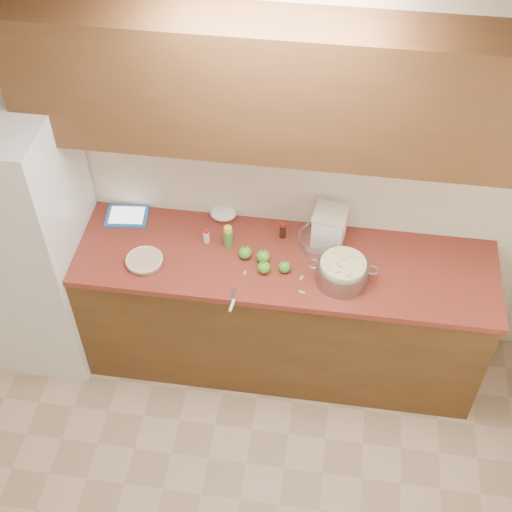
# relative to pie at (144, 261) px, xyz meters

# --- Properties ---
(room_shell) EXTENTS (3.60, 3.60, 3.60)m
(room_shell) POSITION_rel_pie_xyz_m (0.67, -1.34, 0.36)
(room_shell) COLOR tan
(room_shell) RESTS_ON ground
(counter_run) EXTENTS (2.64, 0.68, 0.92)m
(counter_run) POSITION_rel_pie_xyz_m (0.67, 0.13, -0.48)
(counter_run) COLOR #563618
(counter_run) RESTS_ON ground
(upper_cabinets) EXTENTS (2.60, 0.34, 0.70)m
(upper_cabinets) POSITION_rel_pie_xyz_m (0.67, 0.29, 1.01)
(upper_cabinets) COLOR #56341A
(upper_cabinets) RESTS_ON room_shell
(fridge) EXTENTS (0.70, 0.70, 1.80)m
(fridge) POSITION_rel_pie_xyz_m (-0.77, 0.10, -0.04)
(fridge) COLOR silver
(fridge) RESTS_ON ground
(pie) EXTENTS (0.22, 0.22, 0.04)m
(pie) POSITION_rel_pie_xyz_m (0.00, 0.00, 0.00)
(pie) COLOR silver
(pie) RESTS_ON counter_run
(colander) EXTENTS (0.38, 0.29, 0.14)m
(colander) POSITION_rel_pie_xyz_m (1.11, 0.02, 0.05)
(colander) COLOR gray
(colander) RESTS_ON counter_run
(flour_canister) EXTENTS (0.21, 0.21, 0.23)m
(flour_canister) POSITION_rel_pie_xyz_m (1.01, 0.32, 0.10)
(flour_canister) COLOR white
(flour_canister) RESTS_ON counter_run
(tablet) EXTENTS (0.27, 0.21, 0.02)m
(tablet) POSITION_rel_pie_xyz_m (-0.20, 0.35, -0.01)
(tablet) COLOR blue
(tablet) RESTS_ON counter_run
(paring_knife) EXTENTS (0.04, 0.17, 0.02)m
(paring_knife) POSITION_rel_pie_xyz_m (0.54, -0.23, -0.01)
(paring_knife) COLOR gray
(paring_knife) RESTS_ON counter_run
(lemon_bottle) EXTENTS (0.05, 0.05, 0.15)m
(lemon_bottle) POSITION_rel_pie_xyz_m (0.45, 0.20, 0.05)
(lemon_bottle) COLOR #4C8C38
(lemon_bottle) RESTS_ON counter_run
(cinnamon_shaker) EXTENTS (0.04, 0.04, 0.09)m
(cinnamon_shaker) POSITION_rel_pie_xyz_m (0.32, 0.22, 0.03)
(cinnamon_shaker) COLOR beige
(cinnamon_shaker) RESTS_ON counter_run
(vanilla_bottle) EXTENTS (0.04, 0.04, 0.11)m
(vanilla_bottle) POSITION_rel_pie_xyz_m (0.75, 0.32, 0.03)
(vanilla_bottle) COLOR black
(vanilla_bottle) RESTS_ON counter_run
(mixing_bowl) EXTENTS (0.24, 0.24, 0.09)m
(mixing_bowl) POSITION_rel_pie_xyz_m (0.96, 0.27, 0.03)
(mixing_bowl) COLOR silver
(mixing_bowl) RESTS_ON counter_run
(paper_towel) EXTENTS (0.18, 0.16, 0.07)m
(paper_towel) POSITION_rel_pie_xyz_m (0.38, 0.43, 0.01)
(paper_towel) COLOR white
(paper_towel) RESTS_ON counter_run
(apple_left) EXTENTS (0.08, 0.08, 0.09)m
(apple_left) POSITION_rel_pie_xyz_m (0.56, 0.12, 0.02)
(apple_left) COLOR #49A026
(apple_left) RESTS_ON counter_run
(apple_center) EXTENTS (0.08, 0.08, 0.09)m
(apple_center) POSITION_rel_pie_xyz_m (0.66, 0.11, 0.02)
(apple_center) COLOR #49A026
(apple_center) RESTS_ON counter_run
(apple_front) EXTENTS (0.07, 0.07, 0.08)m
(apple_front) POSITION_rel_pie_xyz_m (0.68, 0.03, 0.02)
(apple_front) COLOR #49A026
(apple_front) RESTS_ON counter_run
(apple_extra) EXTENTS (0.07, 0.07, 0.08)m
(apple_extra) POSITION_rel_pie_xyz_m (0.79, 0.05, 0.02)
(apple_extra) COLOR #49A026
(apple_extra) RESTS_ON counter_run
(peel_a) EXTENTS (0.04, 0.02, 0.00)m
(peel_a) POSITION_rel_pie_xyz_m (0.90, -0.09, -0.02)
(peel_a) COLOR #9CBF5C
(peel_a) RESTS_ON counter_run
(peel_b) EXTENTS (0.02, 0.04, 0.00)m
(peel_b) POSITION_rel_pie_xyz_m (0.89, 0.01, -0.02)
(peel_b) COLOR #9CBF5C
(peel_b) RESTS_ON counter_run
(peel_c) EXTENTS (0.01, 0.03, 0.00)m
(peel_c) POSITION_rel_pie_xyz_m (0.57, 0.00, -0.02)
(peel_c) COLOR #9CBF5C
(peel_c) RESTS_ON counter_run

